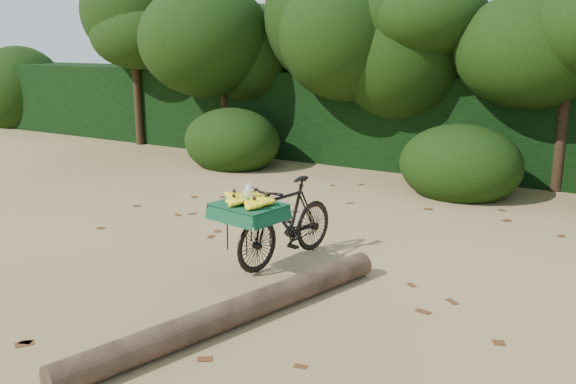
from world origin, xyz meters
The scene contains 7 objects.
ground centered at (0.00, 0.00, 0.00)m, with size 80.00×80.00×0.00m, color tan.
vendor_bicycle centered at (0.69, 0.27, 0.48)m, with size 0.83×1.73×0.95m.
fallen_log centered at (1.16, -1.28, 0.12)m, with size 0.25×0.25×3.39m, color brown.
hedge_backdrop centered at (0.00, 6.30, 0.90)m, with size 26.00×1.80×1.80m, color black.
tree_row centered at (-0.65, 5.50, 2.00)m, with size 14.50×2.00×4.00m, color black, non-canonical shape.
bush_clumps centered at (0.50, 4.30, 0.45)m, with size 8.80×1.70×0.90m, color black, non-canonical shape.
leaf_litter centered at (0.00, 0.65, 0.01)m, with size 7.00×7.30×0.01m, color #512D15, non-canonical shape.
Camera 1 is at (4.08, -5.26, 2.41)m, focal length 38.00 mm.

